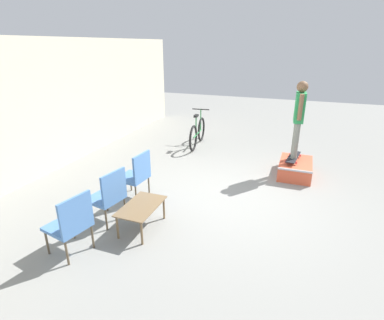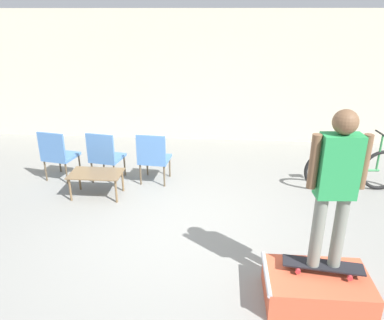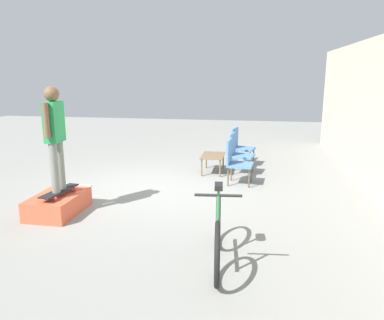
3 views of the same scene
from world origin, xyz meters
name	(u,v)px [view 2 (image 2 of 3)]	position (x,y,z in m)	size (l,w,h in m)	color
ground_plane	(180,233)	(0.00, 0.00, 0.00)	(24.00, 24.00, 0.00)	gray
house_wall_back	(199,78)	(0.00, 4.22, 1.50)	(12.00, 0.06, 3.00)	beige
skate_ramp_box	(316,288)	(1.61, -1.21, 0.16)	(1.12, 0.71, 0.35)	#DB5638
skateboard_on_ramp	(323,265)	(1.67, -1.13, 0.41)	(0.86, 0.33, 0.07)	black
person_skater	(336,180)	(1.67, -1.13, 1.42)	(0.57, 0.24, 1.70)	gray
coffee_table	(96,176)	(-1.53, 1.04, 0.37)	(0.87, 0.53, 0.42)	brown
patio_chair_left	(58,153)	(-2.43, 1.64, 0.52)	(0.61, 0.61, 0.96)	brown
patio_chair_center	(105,155)	(-1.55, 1.64, 0.52)	(0.60, 0.60, 0.96)	brown
patio_chair_right	(153,156)	(-0.66, 1.64, 0.52)	(0.56, 0.56, 0.96)	brown
bicycle	(354,169)	(2.86, 1.63, 0.39)	(1.73, 0.52, 1.03)	black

